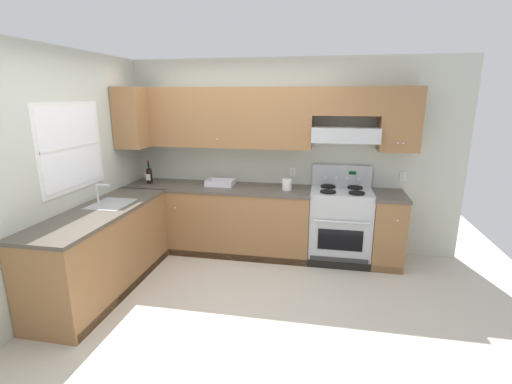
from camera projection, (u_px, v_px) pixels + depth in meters
ground_plane at (215, 299)px, 3.83m from camera, size 7.04×7.04×0.00m
wall_back at (274, 142)px, 4.84m from camera, size 4.68×0.57×2.55m
wall_left at (79, 164)px, 4.00m from camera, size 0.47×4.00×2.55m
counter_back_run at (240, 220)px, 4.90m from camera, size 3.60×0.65×0.91m
counter_left_run at (104, 250)px, 3.94m from camera, size 0.63×1.91×1.13m
stove at (340, 224)px, 4.67m from camera, size 0.76×0.62×1.20m
wine_bottle at (149, 174)px, 4.99m from camera, size 0.08×0.08×0.32m
bowl at (220, 184)px, 4.89m from camera, size 0.37×0.26×0.07m
paper_towel_roll at (287, 185)px, 4.64m from camera, size 0.12×0.12×0.14m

